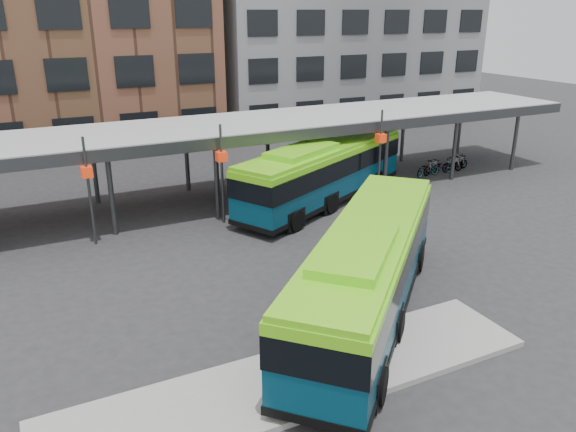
# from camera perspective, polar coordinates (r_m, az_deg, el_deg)

# --- Properties ---
(ground) EXTENTS (120.00, 120.00, 0.00)m
(ground) POSITION_cam_1_polar(r_m,az_deg,el_deg) (20.93, 10.84, -7.83)
(ground) COLOR #28282B
(ground) RESTS_ON ground
(boarding_island) EXTENTS (14.00, 3.00, 0.18)m
(boarding_island) POSITION_cam_1_polar(r_m,az_deg,el_deg) (16.16, 1.14, -16.31)
(boarding_island) COLOR gray
(boarding_island) RESTS_ON ground
(canopy) EXTENTS (40.00, 6.53, 4.80)m
(canopy) POSITION_cam_1_polar(r_m,az_deg,el_deg) (30.24, -3.62, 9.10)
(canopy) COLOR #999B9E
(canopy) RESTS_ON ground
(building_grey) EXTENTS (24.00, 14.00, 20.00)m
(building_grey) POSITION_cam_1_polar(r_m,az_deg,el_deg) (54.05, 4.50, 20.45)
(building_grey) COLOR slate
(building_grey) RESTS_ON ground
(bus_front) EXTENTS (10.74, 10.59, 3.43)m
(bus_front) POSITION_cam_1_polar(r_m,az_deg,el_deg) (18.60, 8.08, -5.23)
(bus_front) COLOR #07374E
(bus_front) RESTS_ON ground
(bus_rear) EXTENTS (12.08, 7.96, 3.38)m
(bus_rear) POSITION_cam_1_polar(r_m,az_deg,el_deg) (29.63, 3.61, 4.60)
(bus_rear) COLOR #07374E
(bus_rear) RESTS_ON ground
(pedestrian) EXTENTS (0.59, 0.71, 1.67)m
(pedestrian) POSITION_cam_1_polar(r_m,az_deg,el_deg) (15.53, -0.11, -13.79)
(pedestrian) COLOR black
(pedestrian) RESTS_ON boarding_island
(bike_rack) EXTENTS (4.97, 1.52, 0.99)m
(bike_rack) POSITION_cam_1_polar(r_m,az_deg,el_deg) (36.97, 15.56, 4.98)
(bike_rack) COLOR slate
(bike_rack) RESTS_ON ground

